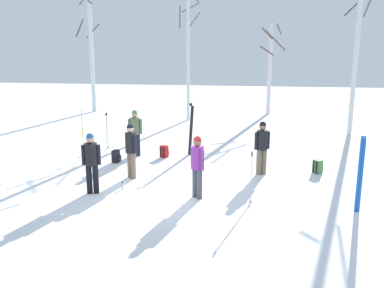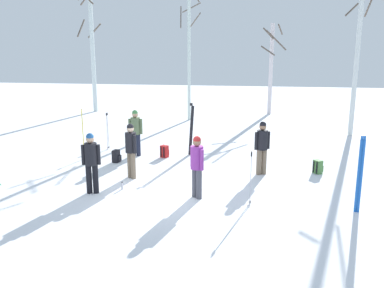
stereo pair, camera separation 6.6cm
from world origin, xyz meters
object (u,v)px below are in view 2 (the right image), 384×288
Objects in this scene: ski_pair_planted_2 at (83,137)px; ski_pair_planted_0 at (360,175)px; birch_tree_2 at (271,67)px; birch_tree_3 at (358,44)px; person_4 at (91,159)px; birch_tree_0 at (92,46)px; water_bottle_0 at (87,151)px; person_2 at (135,130)px; backpack_1 at (116,156)px; person_1 at (131,147)px; backpack_2 at (165,152)px; person_3 at (197,163)px; person_0 at (262,144)px; ski_poles_1 at (107,130)px; ski_pair_planted_1 at (191,130)px; backpack_0 at (318,167)px; water_bottle_1 at (122,186)px; birch_tree_1 at (189,52)px; ski_poles_0 at (251,177)px.

ski_pair_planted_0 is at bearing -20.33° from ski_pair_planted_2.
birch_tree_2 is 6.54m from birch_tree_3.
birch_tree_3 reaches higher than person_4.
birch_tree_0 is 1.43× the size of birch_tree_2.
ski_pair_planted_2 is 12.22m from birch_tree_3.
person_4 is 4.48m from water_bottle_0.
person_2 is at bearing -61.43° from birch_tree_0.
person_1 is at bearing -57.69° from backpack_1.
birch_tree_0 is (-6.39, 9.80, 3.65)m from backpack_2.
person_3 is at bearing -54.99° from person_2.
ski_poles_1 is at bearing 157.59° from person_0.
birch_tree_2 reaches higher than backpack_1.
backpack_1 is 1.00× the size of backpack_2.
ski_pair_planted_1 is at bearing 141.63° from person_0.
birch_tree_3 is at bearing -57.42° from birch_tree_2.
ski_poles_1 is at bearing 57.95° from water_bottle_0.
person_1 is at bearing -77.36° from person_2.
water_bottle_0 is 0.03× the size of birch_tree_3.
person_2 is at bearing 168.64° from backpack_0.
person_3 reaches higher than backpack_0.
birch_tree_0 is at bearing 115.51° from person_1.
person_1 is 1.39m from water_bottle_1.
person_3 is at bearing -123.44° from birch_tree_3.
birch_tree_3 reaches higher than person_1.
birch_tree_1 reaches higher than backpack_0.
person_0 is 12.00m from birch_tree_2.
person_3 is 1.22× the size of ski_poles_0.
backpack_0 is 8.36m from water_bottle_0.
ski_pair_planted_2 is (-6.03, 0.30, -0.02)m from person_0.
ski_pair_planted_2 is at bearing 131.83° from water_bottle_1.
ski_poles_0 is (-0.32, -2.67, -0.23)m from person_0.
birch_tree_0 is at bearing 123.11° from backpack_2.
person_0 reaches higher than water_bottle_0.
backpack_1 is at bearing 20.82° from ski_pair_planted_2.
person_0 is 4.86m from person_2.
birch_tree_3 is (8.76, 8.88, 3.04)m from person_4.
water_bottle_0 is (-4.71, 3.96, -0.85)m from person_3.
ski_pair_planted_0 is at bearing -63.41° from birch_tree_1.
ski_poles_1 reaches higher than backpack_0.
water_bottle_0 is 12.25m from birch_tree_3.
birch_tree_0 is 14.80m from birch_tree_3.
ski_pair_planted_1 is at bearing 24.98° from backpack_2.
birch_tree_3 is at bearing 64.30° from ski_poles_0.
ski_pair_planted_2 is (-8.35, 3.09, -0.01)m from ski_pair_planted_0.
birch_tree_2 reaches higher than water_bottle_1.
person_2 is at bearing 1.94° from water_bottle_0.
birch_tree_3 reaches higher than ski_poles_0.
backpack_1 is 12.77m from birch_tree_2.
birch_tree_2 is at bearing 69.63° from person_4.
water_bottle_0 is at bearing 139.98° from person_3.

